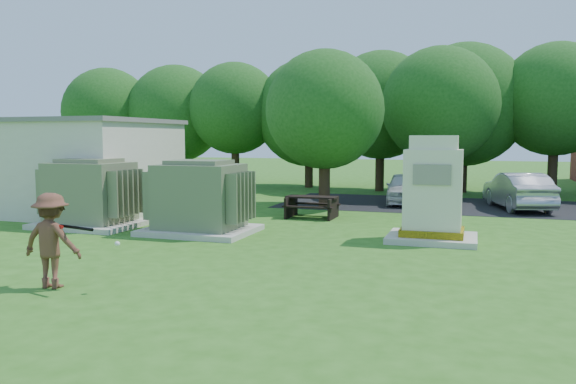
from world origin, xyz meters
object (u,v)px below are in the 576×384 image
(transformer_left, at_px, (91,195))
(picnic_table, at_px, (312,204))
(generator_cabinet, at_px, (433,195))
(batter, at_px, (52,241))
(car_white, at_px, (405,188))
(car_silver_a, at_px, (518,191))
(transformer_right, at_px, (200,199))

(transformer_left, height_order, picnic_table, transformer_left)
(generator_cabinet, xyz_separation_m, batter, (-6.17, -6.88, -0.35))
(car_white, relative_size, car_silver_a, 0.89)
(transformer_right, height_order, car_silver_a, transformer_right)
(transformer_left, bearing_deg, transformer_right, 0.00)
(car_silver_a, bearing_deg, generator_cabinet, 56.71)
(transformer_right, xyz_separation_m, car_white, (4.68, 9.04, -0.33))
(generator_cabinet, bearing_deg, car_silver_a, 71.59)
(car_silver_a, bearing_deg, batter, 44.26)
(transformer_left, height_order, transformer_right, same)
(batter, bearing_deg, generator_cabinet, -136.47)
(transformer_left, distance_m, picnic_table, 7.08)
(car_white, xyz_separation_m, car_silver_a, (4.25, -0.49, 0.06))
(transformer_left, xyz_separation_m, car_silver_a, (12.64, 8.55, -0.27))
(transformer_left, distance_m, car_white, 12.34)
(generator_cabinet, distance_m, picnic_table, 5.27)
(generator_cabinet, height_order, picnic_table, generator_cabinet)
(car_silver_a, bearing_deg, transformer_right, 28.85)
(transformer_right, height_order, generator_cabinet, generator_cabinet)
(batter, height_order, car_white, batter)
(transformer_left, xyz_separation_m, transformer_right, (3.70, 0.00, 0.00))
(picnic_table, height_order, car_white, car_white)
(picnic_table, relative_size, batter, 1.00)
(picnic_table, height_order, batter, batter)
(transformer_right, bearing_deg, car_white, 62.62)
(picnic_table, bearing_deg, transformer_left, -146.37)
(transformer_left, distance_m, transformer_right, 3.70)
(generator_cabinet, relative_size, picnic_table, 1.61)
(picnic_table, distance_m, car_white, 5.71)
(transformer_right, relative_size, generator_cabinet, 1.09)
(car_white, height_order, car_silver_a, car_silver_a)
(car_silver_a, bearing_deg, car_white, -21.50)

